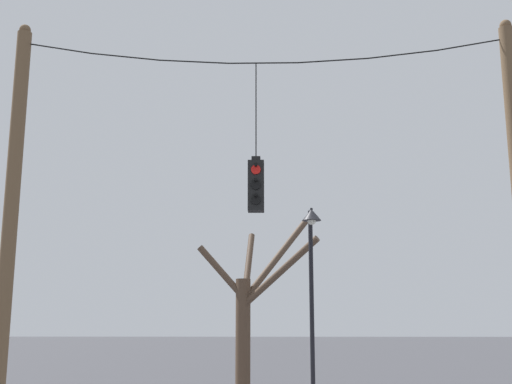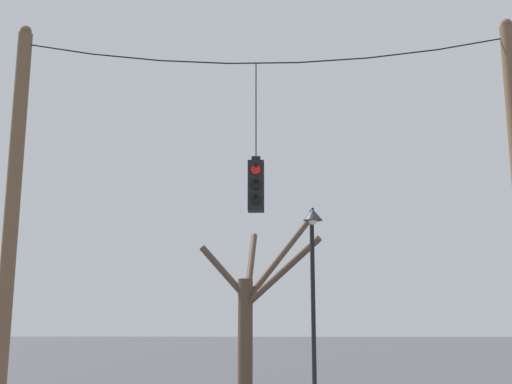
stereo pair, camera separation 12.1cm
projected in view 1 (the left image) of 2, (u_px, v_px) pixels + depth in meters
utility_pole_left at (10, 223)px, 13.46m from camera, size 0.31×0.31×8.93m
span_wire at (263, 56)px, 14.08m from camera, size 10.67×0.03×0.55m
traffic_light_near_left_pole at (256, 185)px, 13.50m from camera, size 0.34×0.58×3.30m
street_lamp at (312, 258)px, 17.07m from camera, size 0.51×0.88×5.41m
bare_tree at (250, 309)px, 21.09m from camera, size 4.01×3.83×5.98m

